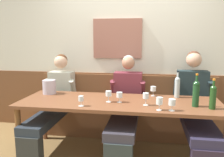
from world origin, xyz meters
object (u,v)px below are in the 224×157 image
wine_glass_near_bucket (172,102)px  wine_glass_by_bottle (119,95)px  person_right_seat (54,99)px  wine_bottle_clear_water (213,96)px  wine_glass_center_front (109,94)px  person_center_left_seat (196,104)px  dining_table (119,106)px  wine_bottle_amber_mid (196,93)px  wine_bottle_green_tall (177,86)px  wine_glass_left_end (153,89)px  wall_bench (125,118)px  ice_bucket (49,87)px  person_center_right_seat (126,104)px  wine_glass_center_rear (81,99)px  wine_glass_mid_right (159,102)px  wine_glass_mid_left (146,96)px

wine_glass_near_bucket → wine_glass_by_bottle: bearing=157.5°
person_right_seat → wine_bottle_clear_water: size_ratio=3.74×
wine_bottle_clear_water → wine_glass_near_bucket: wine_bottle_clear_water is taller
wine_glass_center_front → person_center_left_seat: bearing=19.7°
wine_glass_center_front → dining_table: bearing=27.6°
person_right_seat → wine_bottle_amber_mid: size_ratio=3.33×
wine_bottle_green_tall → wine_glass_left_end: wine_bottle_green_tall is taller
wine_glass_near_bucket → wall_bench: bearing=121.7°
dining_table → ice_bucket: ice_bucket is taller
wall_bench → person_right_seat: 1.14m
wine_bottle_green_tall → wine_glass_near_bucket: bearing=-100.9°
person_center_right_seat → wine_glass_center_rear: 0.80m
wine_bottle_amber_mid → wine_glass_center_front: wine_bottle_amber_mid is taller
person_center_right_seat → wine_bottle_clear_water: size_ratio=3.74×
dining_table → wine_glass_mid_right: wine_glass_mid_right is taller
wine_bottle_green_tall → wine_glass_mid_right: (-0.25, -0.63, -0.05)m
dining_table → wine_glass_center_rear: (-0.41, -0.29, 0.15)m
person_center_right_seat → wine_glass_mid_right: (0.44, -0.65, 0.23)m
wall_bench → dining_table: size_ratio=1.12×
ice_bucket → person_center_left_seat: bearing=2.6°
person_center_left_seat → person_center_right_seat: bearing=-179.5°
person_right_seat → wine_glass_mid_left: 1.46m
wine_glass_by_bottle → wine_bottle_amber_mid: bearing=-3.0°
dining_table → wine_glass_near_bucket: 0.71m
wine_glass_left_end → wine_glass_mid_right: size_ratio=0.92×
person_right_seat → wine_bottle_amber_mid: (1.93, -0.44, 0.27)m
person_center_left_seat → wine_glass_left_end: (-0.57, 0.00, 0.19)m
person_center_left_seat → wine_glass_center_rear: (-1.41, -0.63, 0.17)m
person_center_left_seat → wine_glass_near_bucket: person_center_left_seat is taller
person_center_right_seat → wine_glass_mid_left: (0.29, -0.47, 0.24)m
wall_bench → person_right_seat: size_ratio=2.19×
wine_glass_left_end → wine_glass_by_bottle: 0.57m
wine_bottle_clear_water → person_center_right_seat: bearing=154.1°
dining_table → person_center_left_seat: bearing=18.6°
wine_bottle_green_tall → wine_glass_center_rear: size_ratio=2.96×
wine_glass_left_end → wine_glass_center_front: wine_glass_center_front is taller
wall_bench → wine_glass_mid_right: wall_bench is taller
wine_glass_center_rear → wine_glass_by_bottle: 0.49m
wine_bottle_green_tall → wine_glass_center_rear: bearing=-152.4°
person_right_seat → wine_glass_near_bucket: bearing=-21.6°
person_center_left_seat → dining_table: bearing=-161.4°
person_center_right_seat → person_center_left_seat: bearing=0.5°
wall_bench → wine_glass_mid_right: (0.49, -1.01, 0.56)m
wine_bottle_amber_mid → wine_glass_mid_left: (-0.57, -0.04, -0.06)m
ice_bucket → wine_bottle_clear_water: (2.12, -0.41, 0.05)m
wine_glass_left_end → wine_glass_by_bottle: (-0.42, -0.39, -0.01)m
wall_bench → dining_table: (0.00, -0.70, 0.39)m
dining_table → wine_bottle_clear_water: wine_bottle_clear_water is taller
wine_glass_near_bucket → wine_glass_center_rear: (-1.04, 0.02, -0.01)m
wine_glass_near_bucket → wine_glass_center_front: bearing=162.0°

